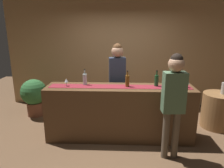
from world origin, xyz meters
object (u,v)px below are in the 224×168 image
Objects in this scene: wine_bottle_amber at (127,81)px; wine_glass_mid_counter at (66,81)px; customer_sipping at (174,96)px; bartender at (117,75)px; wine_glass_near_customer at (188,82)px; round_side_table at (218,110)px; wine_bottle_clear at (85,79)px; wine_bottle_green at (156,80)px; potted_plant_tall at (34,95)px.

wine_glass_mid_counter is (-1.12, -0.01, -0.01)m from wine_bottle_amber.
wine_glass_mid_counter is 0.08× the size of customer_sipping.
bartender is at bearing 123.41° from customer_sipping.
wine_glass_near_customer is 1.29m from round_side_table.
wine_bottle_clear and wine_bottle_green have the same top height.
wine_glass_mid_counter reaches higher than round_side_table.
wine_glass_mid_counter is 1.92m from customer_sipping.
wine_bottle_clear is at bearing -170.88° from round_side_table.
wine_glass_near_customer is 1.41m from bartender.
potted_plant_tall is at bearing 156.06° from wine_bottle_amber.
wine_bottle_amber is at bearing -164.66° from round_side_table.
wine_bottle_amber reaches higher than wine_glass_near_customer.
wine_bottle_amber is 1.08m from wine_glass_near_customer.
round_side_table is at bearing 9.12° from wine_bottle_clear.
wine_bottle_clear reaches higher than potted_plant_tall.
bartender is 2.28m from round_side_table.
wine_glass_near_customer is 0.19× the size of round_side_table.
wine_bottle_green is 0.55m from wine_glass_near_customer.
wine_bottle_clear is 2.90m from round_side_table.
wine_glass_near_customer is at bearing -16.96° from potted_plant_tall.
wine_bottle_amber is 2.10× the size of wine_glass_mid_counter.
wine_bottle_amber is 0.41× the size of round_side_table.
wine_glass_mid_counter is at bearing -177.62° from wine_bottle_green.
bartender is at bearing 32.38° from wine_glass_mid_counter.
wine_glass_mid_counter is at bearing 26.86° from bartender.
wine_glass_near_customer is 3.47m from potted_plant_tall.
wine_bottle_green is (0.54, 0.06, 0.00)m from wine_bottle_amber.
wine_glass_near_customer is at bearing -1.28° from wine_bottle_amber.
wine_bottle_green reaches higher than wine_glass_near_customer.
bartender is (-0.20, 0.58, -0.03)m from wine_bottle_amber.
bartender is at bearing 178.87° from round_side_table.
wine_bottle_clear is at bearing 17.53° from wine_glass_mid_counter.
round_side_table is at bearing 32.42° from wine_glass_near_customer.
round_side_table is (3.09, 0.55, -0.76)m from wine_glass_mid_counter.
customer_sipping reaches higher than wine_glass_mid_counter.
potted_plant_tall reaches higher than round_side_table.
wine_bottle_amber is 0.18× the size of customer_sipping.
wine_bottle_clear is 0.77m from bartender.
customer_sipping reaches higher than wine_glass_near_customer.
bartender is 1.97× the size of potted_plant_tall.
wine_bottle_clear reaches higher than round_side_table.
wine_bottle_clear is 1.65m from customer_sipping.
round_side_table is (2.76, 0.44, -0.77)m from wine_bottle_clear.
wine_glass_mid_counter is at bearing -179.61° from wine_bottle_amber.
customer_sipping reaches higher than wine_bottle_green.
wine_bottle_amber is 1.12m from wine_glass_mid_counter.
customer_sipping is 2.32× the size of round_side_table.
wine_glass_mid_counter is 1.10m from bartender.
wine_bottle_amber is at bearing 135.12° from customer_sipping.
wine_glass_mid_counter is 0.16× the size of potted_plant_tall.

